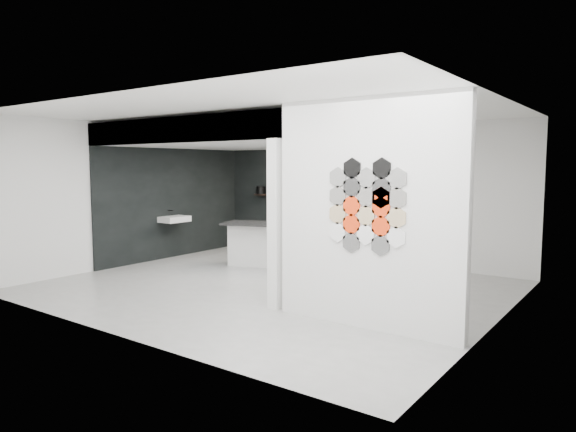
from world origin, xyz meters
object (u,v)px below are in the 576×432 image
(wall_basin, at_px, (174,219))
(kitchen_island, at_px, (266,244))
(glass_bowl, at_px, (363,196))
(kettle, at_px, (349,194))
(stockpot, at_px, (261,190))
(bottle_dark, at_px, (289,192))
(partition_panel, at_px, (367,214))
(utensil_cup, at_px, (276,192))
(glass_vase, at_px, (363,194))

(wall_basin, xyz_separation_m, kitchen_island, (2.07, 0.52, -0.40))
(kitchen_island, bearing_deg, glass_bowl, 30.42)
(kitchen_island, relative_size, glass_bowl, 12.61)
(kitchen_island, bearing_deg, kettle, 38.40)
(stockpot, bearing_deg, bottle_dark, 0.00)
(partition_panel, distance_m, wall_basin, 5.78)
(kettle, bearing_deg, utensil_cup, 157.64)
(partition_panel, bearing_deg, kitchen_island, 145.59)
(kitchen_island, height_order, glass_vase, glass_vase)
(kettle, xyz_separation_m, bottle_dark, (-1.54, 0.00, 0.01))
(stockpot, relative_size, bottle_dark, 1.44)
(stockpot, bearing_deg, utensil_cup, 0.00)
(stockpot, distance_m, bottle_dark, 0.83)
(partition_panel, height_order, kettle, partition_panel)
(stockpot, xyz_separation_m, utensil_cup, (0.44, 0.00, -0.04))
(wall_basin, relative_size, bottle_dark, 3.99)
(partition_panel, bearing_deg, glass_vase, 118.23)
(wall_basin, relative_size, kettle, 3.63)
(kitchen_island, xyz_separation_m, utensil_cup, (-0.94, 1.54, 0.92))
(bottle_dark, distance_m, utensil_cup, 0.39)
(glass_bowl, xyz_separation_m, bottle_dark, (-1.87, 0.00, 0.02))
(glass_bowl, bearing_deg, partition_panel, -61.77)
(kitchen_island, relative_size, utensil_cup, 19.52)
(partition_panel, distance_m, utensil_cup, 5.80)
(partition_panel, bearing_deg, kettle, 121.93)
(kettle, distance_m, utensil_cup, 1.92)
(bottle_dark, bearing_deg, wall_basin, -126.36)
(glass_bowl, xyz_separation_m, utensil_cup, (-2.26, 0.00, -0.00))
(kettle, bearing_deg, stockpot, 157.64)
(partition_panel, xyz_separation_m, stockpot, (-4.77, 3.87, 0.01))
(kettle, bearing_deg, kitchen_island, -144.90)
(kitchen_island, bearing_deg, glass_vase, 30.42)
(glass_bowl, relative_size, utensil_cup, 1.55)
(utensil_cup, bearing_deg, kitchen_island, -58.67)
(bottle_dark, bearing_deg, glass_bowl, 0.00)
(bottle_dark, bearing_deg, stockpot, 180.00)
(bottle_dark, height_order, utensil_cup, bottle_dark)
(glass_bowl, height_order, utensil_cup, glass_bowl)
(partition_panel, bearing_deg, utensil_cup, 138.25)
(wall_basin, xyz_separation_m, kettle, (3.06, 2.07, 0.54))
(wall_basin, xyz_separation_m, bottle_dark, (1.52, 2.07, 0.55))
(wall_basin, height_order, kitchen_island, kitchen_island)
(wall_basin, distance_m, glass_vase, 4.01)
(wall_basin, xyz_separation_m, stockpot, (0.69, 2.07, 0.56))
(kitchen_island, relative_size, glass_vase, 12.15)
(kitchen_island, xyz_separation_m, bottle_dark, (-0.55, 1.54, 0.95))
(wall_basin, height_order, utensil_cup, utensil_cup)
(wall_basin, relative_size, utensil_cup, 6.56)
(partition_panel, relative_size, glass_vase, 19.07)
(partition_panel, height_order, glass_vase, partition_panel)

